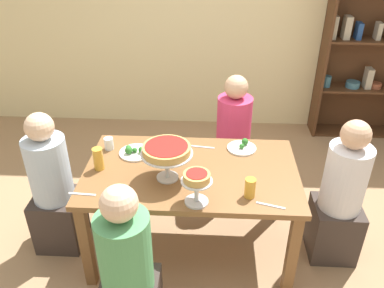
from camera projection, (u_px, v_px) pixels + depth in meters
name	position (u px, v px, depth m)	size (l,w,h in m)	color
ground_plane	(191.00, 246.00, 3.17)	(12.00, 12.00, 0.00)	#9E7A56
rear_partition	(203.00, 5.00, 4.34)	(8.00, 0.12, 2.80)	beige
dining_table	(191.00, 180.00, 2.84)	(1.50, 0.90, 0.74)	brown
bookshelf	(376.00, 37.00, 4.23)	(1.10, 0.30, 2.21)	#4C2D19
diner_head_west	(54.00, 192.00, 2.97)	(0.34, 0.34, 1.15)	#382D28
diner_near_left	(128.00, 279.00, 2.28)	(0.34, 0.34, 1.15)	#382D28
diner_head_east	(340.00, 202.00, 2.88)	(0.34, 0.34, 1.15)	#382D28
diner_far_right	(233.00, 145.00, 3.56)	(0.34, 0.34, 1.15)	#382D28
deep_dish_pizza_stand	(167.00, 151.00, 2.60)	(0.35, 0.35, 0.26)	silver
personal_pizza_stand	(197.00, 182.00, 2.40)	(0.20, 0.20, 0.22)	silver
salad_plate_near_diner	(242.00, 147.00, 3.03)	(0.22, 0.22, 0.07)	white
salad_plate_far_diner	(173.00, 146.00, 3.03)	(0.25, 0.25, 0.07)	white
salad_plate_spare	(135.00, 152.00, 2.96)	(0.25, 0.25, 0.07)	white
beer_glass_amber_tall	(98.00, 159.00, 2.76)	(0.07, 0.07, 0.16)	gold
beer_glass_amber_short	(250.00, 188.00, 2.50)	(0.07, 0.07, 0.13)	gold
water_glass_clear_near	(109.00, 144.00, 3.01)	(0.07, 0.07, 0.09)	white
cutlery_fork_near	(271.00, 205.00, 2.45)	(0.18, 0.02, 0.01)	silver
cutlery_knife_near	(203.00, 147.00, 3.05)	(0.18, 0.02, 0.01)	silver
cutlery_fork_far	(82.00, 194.00, 2.55)	(0.18, 0.02, 0.01)	silver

